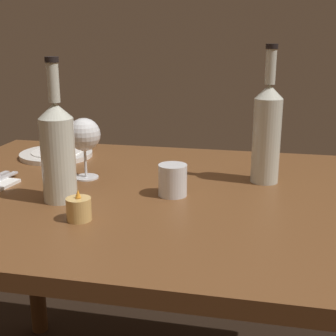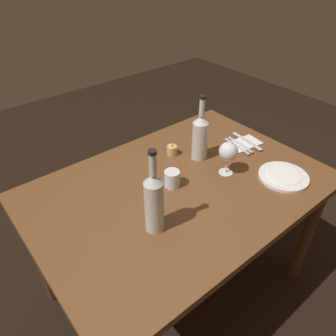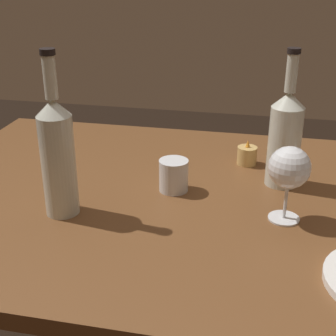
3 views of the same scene
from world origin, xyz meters
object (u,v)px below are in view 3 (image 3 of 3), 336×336
wine_bottle (58,154)px  wine_bottle_second (285,136)px  water_tumbler (174,177)px  votive_candle (247,156)px  wine_glass_left (289,169)px

wine_bottle → wine_bottle_second: wine_bottle is taller
water_tumbler → votive_candle: 0.25m
wine_glass_left → votive_candle: (-0.09, 0.28, -0.09)m
wine_bottle → votive_candle: bearing=42.8°
wine_bottle → wine_bottle_second: bearing=27.7°
wine_bottle → wine_bottle_second: 0.52m
wine_bottle → votive_candle: (0.37, 0.35, -0.11)m
wine_glass_left → wine_bottle_second: 0.17m
votive_candle → wine_glass_left: bearing=-71.2°
wine_bottle_second → wine_bottle: bearing=-152.3°
wine_bottle → wine_bottle_second: size_ratio=1.07×
water_tumbler → votive_candle: size_ratio=1.13×
wine_bottle → water_tumbler: wine_bottle is taller
wine_bottle_second → water_tumbler: size_ratio=4.30×
water_tumbler → wine_bottle_second: bearing=19.5°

